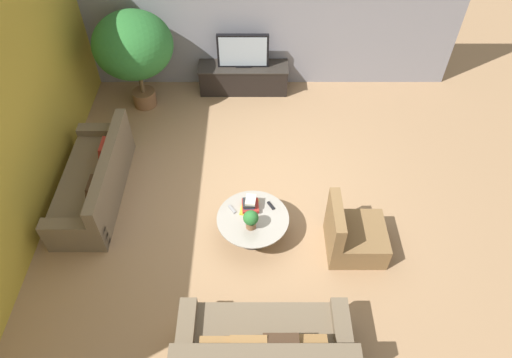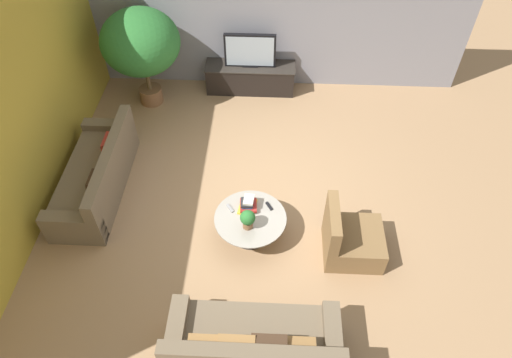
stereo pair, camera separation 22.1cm
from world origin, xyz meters
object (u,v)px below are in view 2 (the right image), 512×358
media_console (250,77)px  television (250,51)px  coffee_table (250,223)px  couch_by_wall (97,176)px  potted_palm_tall (141,43)px  armchair_wicker (350,240)px  potted_plant_tabletop (248,219)px  couch_near_entry (254,345)px

media_console → television: bearing=-90.0°
coffee_table → couch_by_wall: couch_by_wall is taller
couch_by_wall → potted_palm_tall: (0.36, 2.28, 0.96)m
media_console → armchair_wicker: size_ratio=2.00×
potted_plant_tabletop → couch_by_wall: bearing=158.9°
coffee_table → television: bearing=93.2°
coffee_table → potted_palm_tall: potted_palm_tall is taller
potted_palm_tall → potted_plant_tabletop: 3.87m
couch_by_wall → potted_plant_tabletop: bearing=68.9°
television → coffee_table: bearing=-86.8°
couch_by_wall → potted_plant_tabletop: size_ratio=7.16×
couch_near_entry → potted_plant_tabletop: bearing=-84.4°
television → potted_palm_tall: potted_palm_tall is taller
media_console → television: size_ratio=1.79×
potted_plant_tabletop → potted_palm_tall: bearing=122.5°
potted_palm_tall → couch_by_wall: bearing=-98.9°
television → potted_plant_tabletop: television is taller
potted_palm_tall → media_console: bearing=13.8°
couch_near_entry → armchair_wicker: armchair_wicker is taller
armchair_wicker → potted_palm_tall: potted_palm_tall is taller
couch_near_entry → armchair_wicker: 1.99m
coffee_table → potted_plant_tabletop: bearing=-99.4°
media_console → potted_palm_tall: potted_palm_tall is taller
television → armchair_wicker: 4.11m
television → potted_palm_tall: bearing=-166.2°
television → couch_near_entry: 5.34m
couch_by_wall → armchair_wicker: armchair_wicker is taller
coffee_table → couch_by_wall: size_ratio=0.47×
media_console → couch_by_wall: size_ratio=0.79×
media_console → couch_near_entry: bearing=-86.4°
media_console → couch_by_wall: (-2.23, -2.75, -0.00)m
coffee_table → couch_near_entry: (0.14, -1.78, 0.02)m
television → couch_by_wall: 3.59m
television → couch_near_entry: size_ratio=0.48×
coffee_table → potted_palm_tall: 3.82m
coffee_table → couch_near_entry: size_ratio=0.51×
television → coffee_table: size_ratio=0.94×
couch_near_entry → potted_palm_tall: 5.40m
television → coffee_table: 3.57m
couch_near_entry → potted_plant_tabletop: size_ratio=6.51×
media_console → couch_near_entry: 5.31m
couch_by_wall → potted_palm_tall: 2.50m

